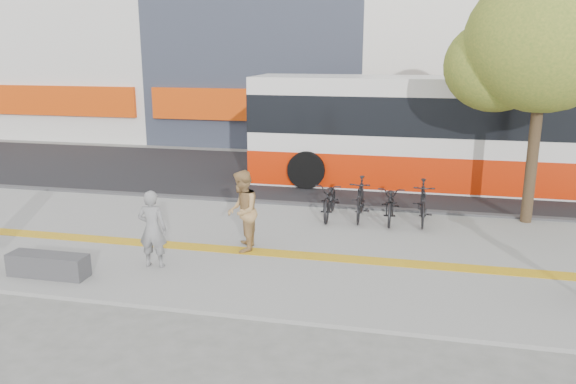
% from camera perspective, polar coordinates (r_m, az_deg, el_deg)
% --- Properties ---
extents(ground, '(120.00, 120.00, 0.00)m').
position_cam_1_polar(ground, '(12.07, -9.16, -7.53)').
color(ground, '#60605C').
rests_on(ground, ground).
extents(sidewalk, '(40.00, 7.00, 0.08)m').
position_cam_1_polar(sidewalk, '(13.37, -6.80, -5.08)').
color(sidewalk, gray).
rests_on(sidewalk, ground).
extents(tactile_strip, '(40.00, 0.45, 0.01)m').
position_cam_1_polar(tactile_strip, '(12.92, -7.54, -5.60)').
color(tactile_strip, gold).
rests_on(tactile_strip, sidewalk).
extents(street, '(40.00, 8.00, 0.06)m').
position_cam_1_polar(street, '(20.33, 0.18, 1.70)').
color(street, black).
rests_on(street, ground).
extents(curb, '(40.00, 0.25, 0.14)m').
position_cam_1_polar(curb, '(16.55, -2.81, -1.09)').
color(curb, '#3C3C3F').
rests_on(curb, ground).
extents(bench, '(1.60, 0.45, 0.45)m').
position_cam_1_polar(bench, '(12.19, -22.86, -6.76)').
color(bench, '#3C3C3F').
rests_on(bench, sidewalk).
extents(street_tree, '(4.40, 3.80, 6.31)m').
position_cam_1_polar(street_tree, '(15.48, 24.12, 13.31)').
color(street_tree, '#362718').
rests_on(street_tree, sidewalk).
extents(bus, '(13.09, 3.10, 3.49)m').
position_cam_1_polar(bus, '(19.12, 16.35, 5.42)').
color(bus, silver).
rests_on(bus, street).
extents(bicycle_row, '(2.99, 1.88, 1.09)m').
position_cam_1_polar(bicycle_row, '(14.91, 8.65, -0.87)').
color(bicycle_row, black).
rests_on(bicycle_row, sidewalk).
extents(seated_woman, '(0.62, 0.43, 1.61)m').
position_cam_1_polar(seated_woman, '(11.86, -13.41, -3.62)').
color(seated_woman, black).
rests_on(seated_woman, sidewalk).
extents(pedestrian_tan, '(0.83, 0.98, 1.79)m').
position_cam_1_polar(pedestrian_tan, '(12.48, -4.61, -1.92)').
color(pedestrian_tan, '#AB834F').
rests_on(pedestrian_tan, sidewalk).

